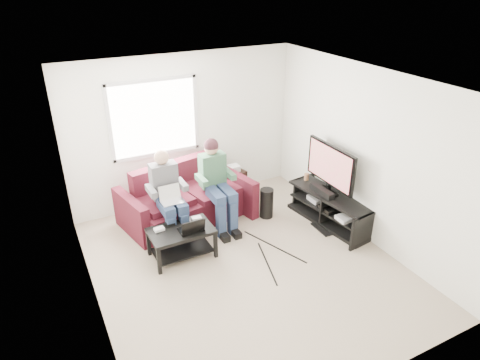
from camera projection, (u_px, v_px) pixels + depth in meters
name	position (u px, v px, depth m)	size (l,w,h in m)	color
floor	(245.00, 265.00, 6.06)	(4.50, 4.50, 0.00)	#BCA992
ceiling	(247.00, 83.00, 4.91)	(4.50, 4.50, 0.00)	white
wall_back	(184.00, 131.00, 7.28)	(4.50, 4.50, 0.00)	white
wall_front	(368.00, 288.00, 3.69)	(4.50, 4.50, 0.00)	white
wall_left	(84.00, 222.00, 4.66)	(4.50, 4.50, 0.00)	white
wall_right	(365.00, 156.00, 6.31)	(4.50, 4.50, 0.00)	white
window	(154.00, 118.00, 6.92)	(1.48, 0.04, 1.28)	white
sofa	(186.00, 201.00, 7.03)	(2.19, 1.28, 0.94)	#4C131D
person_left	(168.00, 193.00, 6.38)	(0.40, 0.71, 1.39)	navy
person_right	(216.00, 178.00, 6.69)	(0.40, 0.71, 1.44)	navy
laptop_silver	(172.00, 198.00, 6.25)	(0.32, 0.22, 0.24)	silver
coffee_table	(181.00, 237.00, 6.12)	(0.91, 0.56, 0.45)	black
laptop_black	(190.00, 223.00, 6.00)	(0.34, 0.24, 0.24)	black
controller_a	(159.00, 229.00, 6.04)	(0.14, 0.09, 0.04)	silver
controller_b	(170.00, 224.00, 6.16)	(0.14, 0.09, 0.04)	black
controller_c	(196.00, 218.00, 6.30)	(0.14, 0.09, 0.04)	gray
tv_stand	(330.00, 210.00, 6.99)	(0.68, 1.62, 0.52)	black
tv	(330.00, 166.00, 6.74)	(0.12, 1.10, 0.81)	black
soundbar	(322.00, 191.00, 6.87)	(0.12, 0.50, 0.10)	black
drink_cup	(307.00, 177.00, 7.32)	(0.08, 0.08, 0.12)	#9B6543
console_white	(347.00, 218.00, 6.64)	(0.30, 0.22, 0.06)	silver
console_grey	(319.00, 198.00, 7.19)	(0.34, 0.26, 0.08)	gray
console_black	(332.00, 207.00, 6.92)	(0.38, 0.30, 0.07)	black
subwoofer	(267.00, 203.00, 7.15)	(0.22, 0.22, 0.51)	black
keyboard_floor	(321.00, 229.00, 6.89)	(0.14, 0.42, 0.02)	black
end_table	(233.00, 184.00, 7.72)	(0.37, 0.37, 0.65)	black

